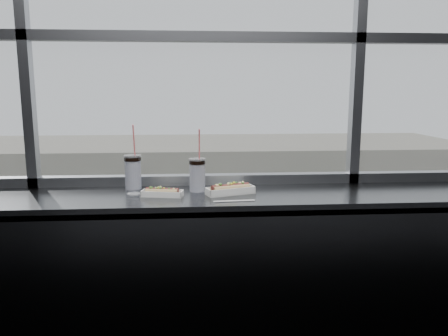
{
  "coord_description": "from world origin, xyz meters",
  "views": [
    {
      "loc": [
        -0.03,
        -1.2,
        1.68
      ],
      "look_at": [
        0.15,
        1.23,
        1.25
      ],
      "focal_mm": 35.0,
      "sensor_mm": 36.0,
      "label": 1
    }
  ],
  "objects": [
    {
      "name": "far_building",
      "position": [
        0.0,
        39.5,
        -7.0
      ],
      "size": [
        50.0,
        14.0,
        8.0
      ],
      "primitive_type": "cube",
      "color": "gray",
      "rests_on": "plaza_ground"
    },
    {
      "name": "tree_right",
      "position": [
        9.6,
        29.5,
        -7.23
      ],
      "size": [
        3.56,
        3.56,
        5.56
      ],
      "color": "#47382B",
      "rests_on": "far_sidewalk"
    },
    {
      "name": "counter_fascia",
      "position": [
        0.0,
        0.97,
        0.55
      ],
      "size": [
        6.0,
        0.04,
        1.04
      ],
      "primitive_type": "cube",
      "color": "#595C5E",
      "rests_on": "ground"
    },
    {
      "name": "car_far_c",
      "position": [
        10.77,
        25.5,
        -9.86
      ],
      "size": [
        3.15,
        6.67,
        2.17
      ],
      "primitive_type": "imported",
      "rotation": [
        0.0,
        0.0,
        1.64
      ],
      "color": "white",
      "rests_on": "street_asphalt"
    },
    {
      "name": "tree_center",
      "position": [
        -0.02,
        29.5,
        -7.32
      ],
      "size": [
        3.48,
        3.48,
        5.43
      ],
      "color": "#47382B",
      "rests_on": "far_sidewalk"
    },
    {
      "name": "counter",
      "position": [
        0.0,
        1.23,
        1.07
      ],
      "size": [
        6.0,
        0.55,
        0.06
      ],
      "primitive_type": "cube",
      "color": "#595C5E",
      "rests_on": "ground"
    },
    {
      "name": "car_near_d",
      "position": [
        7.61,
        17.5,
        -9.85
      ],
      "size": [
        3.37,
        6.78,
        2.18
      ],
      "primitive_type": "imported",
      "rotation": [
        0.0,
        0.0,
        1.67
      ],
      "color": "silver",
      "rests_on": "street_asphalt"
    },
    {
      "name": "hotdog_tray_right",
      "position": [
        0.18,
        1.22,
        1.13
      ],
      "size": [
        0.29,
        0.18,
        0.07
      ],
      "rotation": [
        0.0,
        0.0,
        0.32
      ],
      "color": "white",
      "rests_on": "counter"
    },
    {
      "name": "plaza_ground",
      "position": [
        0.0,
        45.0,
        -11.0
      ],
      "size": [
        120.0,
        120.0,
        0.0
      ],
      "primitive_type": "plane",
      "color": "#9C9C9C",
      "rests_on": "ground"
    },
    {
      "name": "pedestrian_d",
      "position": [
        7.6,
        29.1,
        -9.86
      ],
      "size": [
        0.98,
        0.74,
        2.21
      ],
      "primitive_type": "imported",
      "rotation": [
        0.0,
        0.0,
        3.14
      ],
      "color": "#66605B",
      "rests_on": "far_sidewalk"
    },
    {
      "name": "street_asphalt",
      "position": [
        0.0,
        21.5,
        -10.97
      ],
      "size": [
        80.0,
        10.0,
        0.06
      ],
      "primitive_type": "cube",
      "color": "black",
      "rests_on": "plaza_ground"
    },
    {
      "name": "wrapper",
      "position": [
        -0.36,
        1.22,
        1.11
      ],
      "size": [
        0.09,
        0.07,
        0.02
      ],
      "primitive_type": "ellipsoid",
      "color": "silver",
      "rests_on": "counter"
    },
    {
      "name": "car_far_b",
      "position": [
        0.95,
        25.5,
        -9.8
      ],
      "size": [
        3.08,
        6.93,
        2.28
      ],
      "primitive_type": "imported",
      "rotation": [
        0.0,
        0.0,
        1.54
      ],
      "color": "brown",
      "rests_on": "street_asphalt"
    },
    {
      "name": "wall_back_lower",
      "position": [
        0.0,
        1.5,
        0.55
      ],
      "size": [
        6.0,
        0.0,
        6.0
      ],
      "primitive_type": "plane",
      "rotation": [
        1.57,
        0.0,
        0.0
      ],
      "color": "black",
      "rests_on": "ground"
    },
    {
      "name": "soda_cup_left",
      "position": [
        -0.39,
        1.4,
        1.21
      ],
      "size": [
        0.11,
        0.11,
        0.39
      ],
      "color": "white",
      "rests_on": "counter"
    },
    {
      "name": "loose_straw",
      "position": [
        0.19,
        1.04,
        1.1
      ],
      "size": [
        0.22,
        0.02,
        0.01
      ],
      "primitive_type": "cylinder",
      "rotation": [
        0.0,
        1.57,
        0.06
      ],
      "color": "white",
      "rests_on": "counter"
    },
    {
      "name": "tree_left",
      "position": [
        -9.11,
        29.5,
        -7.52
      ],
      "size": [
        3.29,
        3.29,
        5.14
      ],
      "color": "#47382B",
      "rests_on": "far_sidewalk"
    },
    {
      "name": "hotdog_tray_left",
      "position": [
        -0.2,
        1.19,
        1.12
      ],
      "size": [
        0.24,
        0.12,
        0.06
      ],
      "rotation": [
        0.0,
        0.0,
        -0.2
      ],
      "color": "white",
      "rests_on": "counter"
    },
    {
      "name": "car_far_a",
      "position": [
        -9.09,
        25.5,
        -9.93
      ],
      "size": [
        3.32,
        6.35,
        2.02
      ],
      "primitive_type": "imported",
      "rotation": [
        0.0,
        0.0,
        1.44
      ],
      "color": "black",
      "rests_on": "street_asphalt"
    },
    {
      "name": "far_sidewalk",
      "position": [
        0.0,
        29.5,
        -10.98
      ],
      "size": [
        80.0,
        6.0,
        0.04
      ],
      "primitive_type": "cube",
      "color": "#9C9C9C",
      "rests_on": "plaza_ground"
    },
    {
      "name": "soda_cup_right",
      "position": [
        -0.0,
        1.3,
        1.21
      ],
      "size": [
        0.1,
        0.1,
        0.37
      ],
      "color": "white",
      "rests_on": "counter"
    },
    {
      "name": "pedestrian_b",
      "position": [
        -2.16,
        29.44,
        -9.92
      ],
      "size": [
        0.93,
        0.7,
        2.09
      ],
      "primitive_type": "imported",
      "rotation": [
        0.0,
        0.0,
        3.14
      ],
      "color": "#66605B",
      "rests_on": "far_sidewalk"
    }
  ]
}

